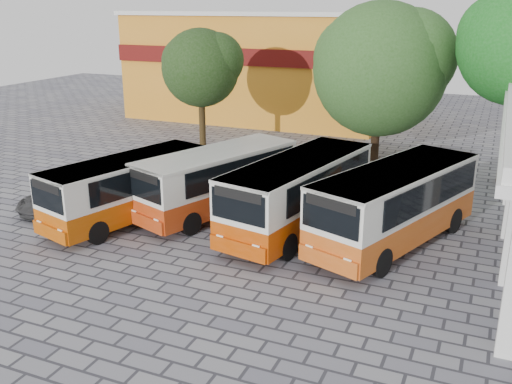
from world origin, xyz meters
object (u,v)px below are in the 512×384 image
at_px(bus_far_left, 129,185).
at_px(bus_centre_right, 299,190).
at_px(bus_centre_left, 218,178).
at_px(parked_car, 61,195).
at_px(bus_far_right, 396,201).

relative_size(bus_far_left, bus_centre_right, 0.92).
bearing_deg(bus_centre_left, bus_far_left, -122.41).
distance_m(bus_centre_right, parked_car, 10.87).
xyz_separation_m(bus_far_left, bus_centre_left, (3.02, 2.31, 0.05)).
xyz_separation_m(bus_centre_left, parked_car, (-6.78, -2.27, -1.02)).
bearing_deg(bus_centre_right, parked_car, -159.97).
bearing_deg(bus_far_right, bus_centre_right, -158.10).
xyz_separation_m(bus_far_left, parked_car, (-3.75, 0.04, -0.96)).
distance_m(bus_centre_left, bus_centre_right, 3.94).
bearing_deg(parked_car, bus_far_right, 6.32).
height_order(bus_centre_right, bus_far_right, bus_far_right).
height_order(bus_far_left, bus_centre_right, bus_centre_right).
bearing_deg(bus_centre_left, bus_centre_right, 11.88).
bearing_deg(bus_centre_right, bus_centre_left, -177.33).
relative_size(bus_far_left, bus_far_right, 0.89).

